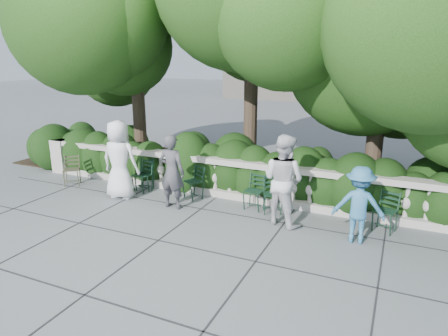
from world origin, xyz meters
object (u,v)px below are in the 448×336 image
at_px(chair_b, 139,193).
at_px(person_casual_man, 283,180).
at_px(person_woman_grey, 172,172).
at_px(person_businessman, 120,160).
at_px(chair_c, 189,200).
at_px(chair_weathered, 72,187).
at_px(chair_e, 381,233).
at_px(chair_d, 251,211).
at_px(chair_a, 143,191).
at_px(chair_f, 272,215).
at_px(person_older_blue, 359,205).

height_order(chair_b, person_casual_man, person_casual_man).
xyz_separation_m(person_woman_grey, person_casual_man, (2.59, 0.17, 0.09)).
bearing_deg(person_woman_grey, person_businessman, -0.82).
height_order(chair_c, chair_weathered, same).
xyz_separation_m(chair_b, person_casual_man, (3.93, -0.34, 0.97)).
relative_size(chair_e, person_woman_grey, 0.48).
distance_m(chair_weathered, person_businessman, 2.02).
relative_size(person_woman_grey, person_casual_man, 0.90).
distance_m(chair_d, chair_e, 2.80).
bearing_deg(person_casual_man, chair_a, 12.52).
height_order(chair_e, person_casual_man, person_casual_man).
xyz_separation_m(chair_f, person_older_blue, (1.85, -0.58, 0.75)).
xyz_separation_m(chair_a, chair_d, (3.08, -0.11, 0.00)).
bearing_deg(chair_e, person_older_blue, -110.45).
relative_size(chair_e, chair_f, 1.00).
bearing_deg(chair_f, chair_weathered, 160.49).
bearing_deg(chair_weathered, person_older_blue, -37.22).
xyz_separation_m(chair_weathered, person_woman_grey, (3.30, -0.16, 0.87)).
bearing_deg(person_casual_man, chair_weathered, 19.27).
xyz_separation_m(chair_b, chair_d, (3.11, 0.01, 0.00)).
distance_m(chair_a, chair_f, 3.60).
distance_m(chair_f, chair_weathered, 5.59).
distance_m(chair_b, person_businessman, 1.09).
bearing_deg(chair_c, person_businessman, -134.85).
height_order(chair_a, person_casual_man, person_casual_man).
xyz_separation_m(person_businessman, person_casual_man, (4.12, 0.11, -0.01)).
bearing_deg(person_woman_grey, chair_weathered, -1.43).
relative_size(chair_d, person_woman_grey, 0.48).
distance_m(chair_c, chair_e, 4.48).
bearing_deg(chair_f, chair_b, 156.81).
xyz_separation_m(chair_b, person_woman_grey, (1.35, -0.51, 0.87)).
relative_size(chair_f, person_casual_man, 0.44).
distance_m(chair_e, chair_weathered, 7.87).
distance_m(person_businessman, person_older_blue, 5.68).
bearing_deg(chair_weathered, chair_d, -31.22).
height_order(chair_a, chair_b, same).
bearing_deg(chair_e, chair_b, -163.85).
relative_size(chair_weathered, person_businessman, 0.43).
distance_m(chair_a, person_older_blue, 5.55).
bearing_deg(person_casual_man, person_businessman, 20.74).
height_order(chair_b, person_older_blue, person_older_blue).
bearing_deg(chair_a, chair_weathered, -175.80).
relative_size(chair_c, person_casual_man, 0.44).
xyz_separation_m(chair_a, chair_c, (1.40, -0.04, 0.00)).
bearing_deg(person_woman_grey, person_older_blue, -179.82).
bearing_deg(person_businessman, person_older_blue, 173.50).
xyz_separation_m(chair_b, chair_weathered, (-1.95, -0.35, 0.00)).
relative_size(chair_b, person_casual_man, 0.44).
xyz_separation_m(chair_a, person_businessman, (-0.22, -0.57, 0.98)).
height_order(chair_weathered, person_older_blue, person_older_blue).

